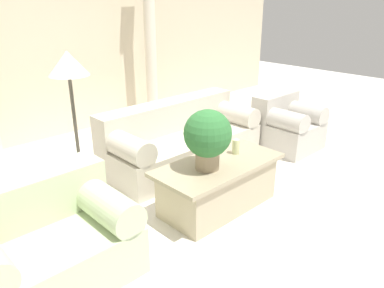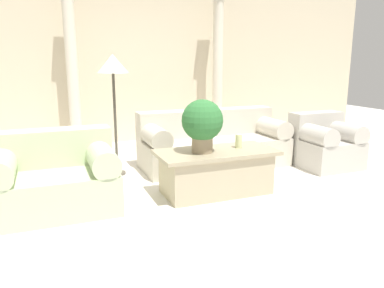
# 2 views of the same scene
# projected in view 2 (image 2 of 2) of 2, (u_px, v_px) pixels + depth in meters

# --- Properties ---
(ground_plane) EXTENTS (16.00, 16.00, 0.00)m
(ground_plane) POSITION_uv_depth(u_px,v_px,m) (189.00, 181.00, 4.70)
(ground_plane) COLOR silver
(wall_back) EXTENTS (10.00, 0.06, 3.20)m
(wall_back) POSITION_uv_depth(u_px,v_px,m) (136.00, 54.00, 6.78)
(wall_back) COLOR beige
(wall_back) RESTS_ON ground_plane
(sofa_long) EXTENTS (2.06, 0.86, 0.78)m
(sofa_long) POSITION_uv_depth(u_px,v_px,m) (212.00, 143.00, 5.36)
(sofa_long) COLOR beige
(sofa_long) RESTS_ON ground_plane
(loveseat) EXTENTS (1.21, 0.86, 0.78)m
(loveseat) POSITION_uv_depth(u_px,v_px,m) (54.00, 176.00, 3.77)
(loveseat) COLOR beige
(loveseat) RESTS_ON ground_plane
(coffee_table) EXTENTS (1.34, 0.65, 0.50)m
(coffee_table) POSITION_uv_depth(u_px,v_px,m) (216.00, 171.00, 4.24)
(coffee_table) COLOR tan
(coffee_table) RESTS_ON ground_plane
(potted_plant) EXTENTS (0.45, 0.45, 0.58)m
(potted_plant) POSITION_uv_depth(u_px,v_px,m) (202.00, 122.00, 4.04)
(potted_plant) COLOR #937F60
(potted_plant) RESTS_ON coffee_table
(pillar_candle) EXTENTS (0.08, 0.08, 0.16)m
(pillar_candle) POSITION_uv_depth(u_px,v_px,m) (239.00, 141.00, 4.31)
(pillar_candle) COLOR beige
(pillar_candle) RESTS_ON coffee_table
(floor_lamp) EXTENTS (0.39, 0.39, 1.56)m
(floor_lamp) POSITION_uv_depth(u_px,v_px,m) (113.00, 71.00, 4.68)
(floor_lamp) COLOR #4C473D
(floor_lamp) RESTS_ON ground_plane
(column_left) EXTENTS (0.26, 0.26, 2.65)m
(column_left) POSITION_uv_depth(u_px,v_px,m) (72.00, 69.00, 6.00)
(column_left) COLOR beige
(column_left) RESTS_ON ground_plane
(column_right) EXTENTS (0.26, 0.26, 2.65)m
(column_right) POSITION_uv_depth(u_px,v_px,m) (218.00, 67.00, 6.93)
(column_right) COLOR beige
(column_right) RESTS_ON ground_plane
(armchair) EXTENTS (0.79, 0.77, 0.75)m
(armchair) POSITION_uv_depth(u_px,v_px,m) (324.00, 143.00, 5.31)
(armchair) COLOR #B7B2A8
(armchair) RESTS_ON ground_plane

